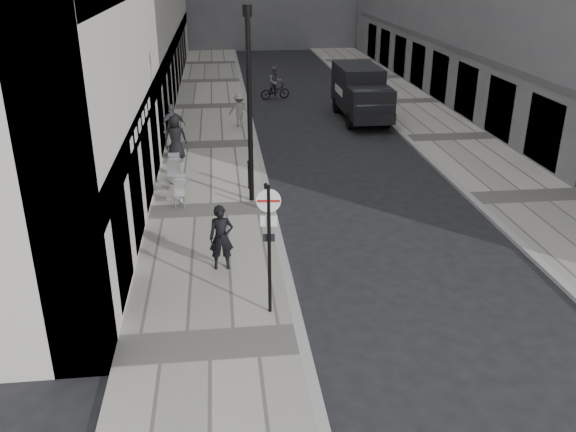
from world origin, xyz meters
name	(u,v)px	position (x,y,z in m)	size (l,w,h in m)	color
ground	(322,430)	(0.00, 0.00, 0.00)	(120.00, 120.00, 0.00)	black
sidewalk	(211,145)	(-2.00, 18.00, 0.06)	(4.00, 60.00, 0.12)	#A49F94
far_sidewalk	(449,138)	(9.00, 18.00, 0.06)	(4.00, 60.00, 0.12)	#A49F94
walking_man	(221,238)	(-1.67, 6.20, 1.01)	(0.65, 0.42, 1.77)	black
sign_post	(269,233)	(-0.60, 3.87, 2.15)	(0.54, 0.12, 3.16)	black
lamppost	(249,97)	(-0.60, 11.04, 3.66)	(0.29, 0.29, 6.36)	black
bollard_near	(250,175)	(-0.60, 12.17, 0.62)	(0.13, 0.13, 1.00)	black
bollard_far	(266,198)	(-0.19, 10.07, 0.56)	(0.12, 0.12, 0.88)	black
panel_van	(361,91)	(5.67, 22.19, 1.48)	(2.14, 5.62, 2.64)	black
cyclist	(275,87)	(1.77, 27.56, 0.74)	(1.85, 1.01, 1.90)	black
pedestrian_a	(173,126)	(-3.60, 17.66, 1.08)	(1.12, 0.47, 1.92)	#545358
pedestrian_b	(239,110)	(-0.60, 20.94, 0.94)	(1.06, 0.61, 1.64)	gray
pedestrian_c	(175,138)	(-3.39, 15.96, 1.04)	(0.90, 0.59, 1.84)	black
cafe_table_near	(174,170)	(-3.33, 13.12, 0.62)	(0.77, 1.74, 0.99)	#AFAEB1
cafe_table_mid	(180,189)	(-3.01, 11.28, 0.54)	(0.64, 1.44, 0.82)	silver
cafe_table_far	(173,139)	(-3.60, 17.25, 0.61)	(0.75, 1.68, 0.96)	silver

